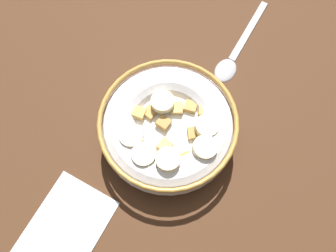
{
  "coord_description": "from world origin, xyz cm",
  "views": [
    {
      "loc": [
        14.5,
        1.95,
        42.98
      ],
      "look_at": [
        0.0,
        0.0,
        3.0
      ],
      "focal_mm": 35.93,
      "sensor_mm": 36.0,
      "label": 1
    }
  ],
  "objects": [
    {
      "name": "ground_plane",
      "position": [
        0.0,
        0.0,
        -1.0
      ],
      "size": [
        119.01,
        119.01,
        2.0
      ],
      "primitive_type": "cube",
      "color": "#472B19"
    },
    {
      "name": "folded_napkin",
      "position": [
        15.08,
        -11.3,
        0.15
      ],
      "size": [
        16.33,
        13.06,
        0.3
      ],
      "primitive_type": "cube",
      "rotation": [
        0.0,
        0.0,
        -0.37
      ],
      "color": "silver",
      "rests_on": "ground_plane"
    },
    {
      "name": "cereal_bowl",
      "position": [
        0.05,
        0.02,
        2.72
      ],
      "size": [
        17.45,
        17.45,
        5.85
      ],
      "color": "silver",
      "rests_on": "ground_plane"
    },
    {
      "name": "spoon",
      "position": [
        -12.97,
        7.89,
        0.33
      ],
      "size": [
        15.48,
        7.83,
        0.8
      ],
      "color": "#A5A5AD",
      "rests_on": "ground_plane"
    }
  ]
}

